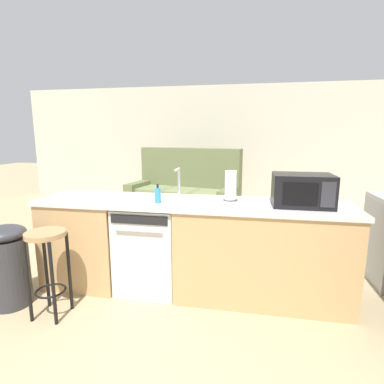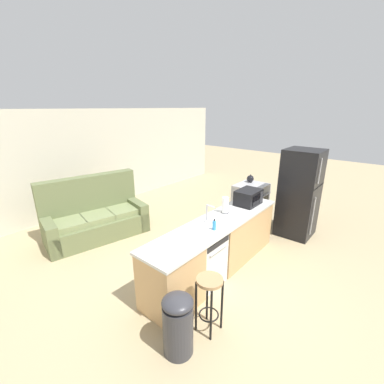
{
  "view_description": "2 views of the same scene",
  "coord_description": "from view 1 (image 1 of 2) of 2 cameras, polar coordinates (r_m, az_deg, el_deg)",
  "views": [
    {
      "loc": [
        0.68,
        -2.69,
        1.51
      ],
      "look_at": [
        0.04,
        0.68,
        0.86
      ],
      "focal_mm": 28.0,
      "sensor_mm": 36.0,
      "label": 1
    },
    {
      "loc": [
        -2.98,
        -2.09,
        2.64
      ],
      "look_at": [
        0.49,
        0.82,
        1.13
      ],
      "focal_mm": 24.0,
      "sensor_mm": 36.0,
      "label": 2
    }
  ],
  "objects": [
    {
      "name": "ground_plane",
      "position": [
        3.16,
        -3.18,
        -17.77
      ],
      "size": [
        24.0,
        24.0,
        0.0
      ],
      "primitive_type": "plane",
      "color": "tan"
    },
    {
      "name": "microwave",
      "position": [
        2.77,
        20.26,
        0.35
      ],
      "size": [
        0.5,
        0.37,
        0.28
      ],
      "color": "black",
      "rests_on": "kitchen_counter"
    },
    {
      "name": "kitchen_counter",
      "position": [
        2.94,
        1.36,
        -11.0
      ],
      "size": [
        2.94,
        0.66,
        0.9
      ],
      "color": "tan",
      "rests_on": "ground_plane"
    },
    {
      "name": "bar_stool",
      "position": [
        2.78,
        -25.84,
        -10.83
      ],
      "size": [
        0.32,
        0.32,
        0.74
      ],
      "color": "tan",
      "rests_on": "ground_plane"
    },
    {
      "name": "soap_bottle",
      "position": [
        2.74,
        -6.54,
        -0.58
      ],
      "size": [
        0.06,
        0.06,
        0.18
      ],
      "color": "#338CCC",
      "rests_on": "kitchen_counter"
    },
    {
      "name": "couch",
      "position": [
        5.64,
        -1.32,
        -0.65
      ],
      "size": [
        2.14,
        1.3,
        1.27
      ],
      "color": "#667047",
      "rests_on": "ground_plane"
    },
    {
      "name": "paper_towel_roll",
      "position": [
        2.84,
        7.38,
        1.13
      ],
      "size": [
        0.14,
        0.14,
        0.28
      ],
      "color": "#4C4C51",
      "rests_on": "kitchen_counter"
    },
    {
      "name": "dishwasher",
      "position": [
        3.05,
        -7.91,
        -10.25
      ],
      "size": [
        0.58,
        0.61,
        0.84
      ],
      "color": "white",
      "rests_on": "ground_plane"
    },
    {
      "name": "trash_bin",
      "position": [
        3.18,
        -31.58,
        -11.72
      ],
      "size": [
        0.35,
        0.35,
        0.74
      ],
      "color": "#333338",
      "rests_on": "ground_plane"
    },
    {
      "name": "sink_faucet",
      "position": [
        2.92,
        -2.57,
        1.33
      ],
      "size": [
        0.07,
        0.18,
        0.3
      ],
      "color": "silver",
      "rests_on": "kitchen_counter"
    },
    {
      "name": "wall_back",
      "position": [
        6.91,
        7.64,
        8.93
      ],
      "size": [
        10.0,
        0.06,
        2.6
      ],
      "color": "beige",
      "rests_on": "ground_plane"
    }
  ]
}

